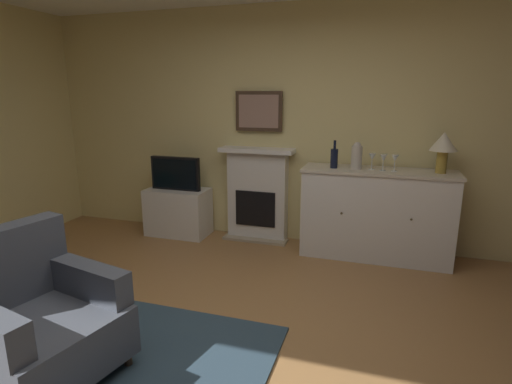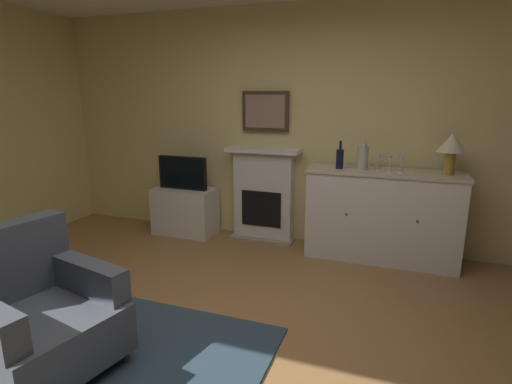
# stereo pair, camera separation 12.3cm
# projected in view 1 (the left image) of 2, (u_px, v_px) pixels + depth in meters

# --- Properties ---
(ground_plane) EXTENTS (6.38, 4.83, 0.10)m
(ground_plane) POSITION_uv_depth(u_px,v_px,m) (223.00, 364.00, 2.71)
(ground_plane) COLOR #9E7042
(ground_plane) RESTS_ON ground
(wall_rear) EXTENTS (6.38, 0.06, 2.66)m
(wall_rear) POSITION_uv_depth(u_px,v_px,m) (300.00, 128.00, 4.59)
(wall_rear) COLOR #EAD68C
(wall_rear) RESTS_ON ground_plane
(area_rug) EXTENTS (2.28, 1.63, 0.02)m
(area_rug) POSITION_uv_depth(u_px,v_px,m) (87.00, 367.00, 2.60)
(area_rug) COLOR #2D4251
(area_rug) RESTS_ON ground_plane
(fireplace_unit) EXTENTS (0.87, 0.30, 1.10)m
(fireplace_unit) POSITION_uv_depth(u_px,v_px,m) (257.00, 194.00, 4.79)
(fireplace_unit) COLOR white
(fireplace_unit) RESTS_ON ground_plane
(framed_picture) EXTENTS (0.55, 0.04, 0.45)m
(framed_picture) POSITION_uv_depth(u_px,v_px,m) (259.00, 111.00, 4.61)
(framed_picture) COLOR #473323
(sideboard_cabinet) EXTENTS (1.55, 0.49, 0.95)m
(sideboard_cabinet) POSITION_uv_depth(u_px,v_px,m) (376.00, 214.00, 4.25)
(sideboard_cabinet) COLOR white
(sideboard_cabinet) RESTS_ON ground_plane
(table_lamp) EXTENTS (0.26, 0.26, 0.40)m
(table_lamp) POSITION_uv_depth(u_px,v_px,m) (444.00, 145.00, 3.90)
(table_lamp) COLOR #B79338
(table_lamp) RESTS_ON sideboard_cabinet
(wine_bottle) EXTENTS (0.08, 0.08, 0.29)m
(wine_bottle) POSITION_uv_depth(u_px,v_px,m) (334.00, 158.00, 4.21)
(wine_bottle) COLOR black
(wine_bottle) RESTS_ON sideboard_cabinet
(wine_glass_left) EXTENTS (0.07, 0.07, 0.16)m
(wine_glass_left) POSITION_uv_depth(u_px,v_px,m) (372.00, 158.00, 4.13)
(wine_glass_left) COLOR silver
(wine_glass_left) RESTS_ON sideboard_cabinet
(wine_glass_center) EXTENTS (0.07, 0.07, 0.16)m
(wine_glass_center) POSITION_uv_depth(u_px,v_px,m) (383.00, 159.00, 4.06)
(wine_glass_center) COLOR silver
(wine_glass_center) RESTS_ON sideboard_cabinet
(wine_glass_right) EXTENTS (0.07, 0.07, 0.16)m
(wine_glass_right) POSITION_uv_depth(u_px,v_px,m) (395.00, 159.00, 4.03)
(wine_glass_right) COLOR silver
(wine_glass_right) RESTS_ON sideboard_cabinet
(vase_decorative) EXTENTS (0.11, 0.11, 0.28)m
(vase_decorative) POSITION_uv_depth(u_px,v_px,m) (357.00, 156.00, 4.12)
(vase_decorative) COLOR beige
(vase_decorative) RESTS_ON sideboard_cabinet
(tv_cabinet) EXTENTS (0.75, 0.42, 0.57)m
(tv_cabinet) POSITION_uv_depth(u_px,v_px,m) (178.00, 212.00, 4.99)
(tv_cabinet) COLOR white
(tv_cabinet) RESTS_ON ground_plane
(tv_set) EXTENTS (0.62, 0.07, 0.40)m
(tv_set) POSITION_uv_depth(u_px,v_px,m) (175.00, 173.00, 4.85)
(tv_set) COLOR black
(tv_set) RESTS_ON tv_cabinet
(armchair) EXTENTS (0.95, 0.92, 0.92)m
(armchair) POSITION_uv_depth(u_px,v_px,m) (36.00, 320.00, 2.45)
(armchair) COLOR #474C56
(armchair) RESTS_ON ground_plane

